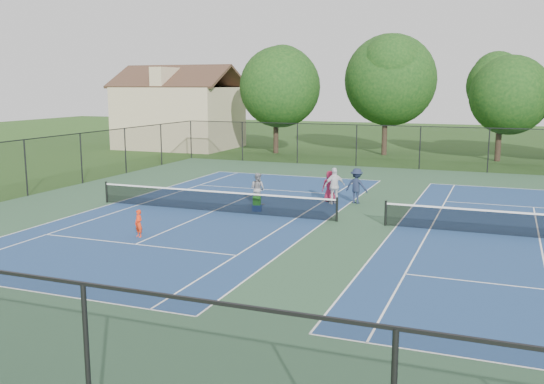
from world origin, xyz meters
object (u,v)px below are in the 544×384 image
at_px(clapboard_house, 180,115).
at_px(instructor, 258,189).
at_px(tree_back_c, 502,89).
at_px(bystander_c, 330,186).
at_px(ball_crate, 257,208).
at_px(tree_back_b, 386,75).
at_px(tree_back_a, 276,82).
at_px(bystander_a, 335,186).
at_px(child_player, 139,223).
at_px(bystander_b, 357,186).
at_px(ball_hopper, 257,201).

distance_m(clapboard_house, instructor, 28.66).
relative_size(tree_back_c, bystander_c, 5.35).
bearing_deg(ball_crate, tree_back_b, 87.47).
height_order(tree_back_a, bystander_a, tree_back_a).
bearing_deg(tree_back_b, tree_back_a, -167.47).
height_order(clapboard_house, ball_crate, clapboard_house).
distance_m(tree_back_c, bystander_c, 22.52).
height_order(child_player, bystander_b, bystander_b).
distance_m(child_player, bystander_b, 11.58).
bearing_deg(instructor, ball_crate, 123.76).
xyz_separation_m(clapboard_house, ball_crate, (17.88, -24.21, -2.94)).
height_order(clapboard_house, bystander_b, clapboard_house).
distance_m(bystander_b, ball_hopper, 5.28).
distance_m(bystander_b, ball_crate, 5.32).
height_order(tree_back_c, ball_crate, tree_back_c).
relative_size(tree_back_a, ball_crate, 22.40).
bearing_deg(tree_back_a, child_player, -79.41).
distance_m(clapboard_house, bystander_c, 29.13).
distance_m(clapboard_house, ball_crate, 30.24).
bearing_deg(tree_back_b, bystander_b, -82.70).
bearing_deg(tree_back_a, bystander_c, -62.13).
relative_size(instructor, ball_hopper, 3.96).
height_order(ball_crate, ball_hopper, ball_hopper).
bearing_deg(tree_back_c, tree_back_a, -176.82).
relative_size(tree_back_a, child_player, 8.50).
bearing_deg(ball_crate, ball_hopper, 0.00).
xyz_separation_m(tree_back_a, ball_hopper, (7.88, -23.21, -5.54)).
height_order(tree_back_b, ball_hopper, tree_back_b).
relative_size(bystander_a, bystander_c, 1.16).
relative_size(clapboard_house, ball_hopper, 26.97).
xyz_separation_m(tree_back_b, ball_crate, (-1.12, -25.21, -6.44)).
height_order(clapboard_house, bystander_c, clapboard_house).
xyz_separation_m(tree_back_a, tree_back_b, (9.00, 2.00, 0.56)).
height_order(child_player, ball_crate, child_player).
bearing_deg(bystander_c, instructor, 6.77).
distance_m(instructor, bystander_b, 4.92).
bearing_deg(ball_hopper, tree_back_c, 67.33).
bearing_deg(bystander_a, bystander_b, 173.80).
bearing_deg(tree_back_a, clapboard_house, 174.29).
height_order(child_player, instructor, instructor).
height_order(tree_back_b, bystander_a, tree_back_b).
xyz_separation_m(clapboard_house, child_player, (15.49, -30.38, -2.55)).
bearing_deg(instructor, child_player, 89.13).
relative_size(clapboard_house, instructor, 6.81).
bearing_deg(tree_back_c, child_player, -112.37).
relative_size(clapboard_house, bystander_a, 5.92).
relative_size(clapboard_house, bystander_b, 6.12).
bearing_deg(instructor, bystander_a, -144.45).
bearing_deg(tree_back_b, ball_hopper, -92.53).
xyz_separation_m(tree_back_a, instructor, (7.31, -21.73, -5.25)).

